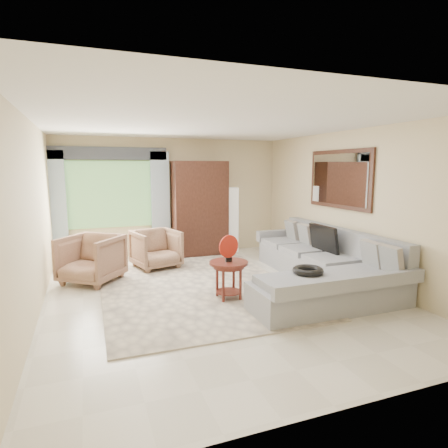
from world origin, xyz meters
name	(u,v)px	position (x,y,z in m)	size (l,w,h in m)	color
ground	(217,295)	(0.00, 0.00, 0.00)	(6.00, 6.00, 0.00)	silver
area_rug	(197,287)	(-0.19, 0.44, 0.01)	(3.00, 4.00, 0.02)	beige
sectional_sofa	(321,269)	(1.78, -0.18, 0.28)	(2.30, 3.46, 0.90)	gray
tv_screen	(324,239)	(2.05, 0.16, 0.72)	(0.06, 0.74, 0.48)	black
garden_hose	(308,270)	(1.00, -0.97, 0.55)	(0.43, 0.43, 0.09)	black
coffee_table	(229,279)	(0.10, -0.24, 0.30)	(0.58, 0.58, 0.58)	#461712
red_disc	(229,246)	(0.10, -0.24, 0.81)	(0.34, 0.34, 0.03)	#A01C10
armchair_left	(91,259)	(-1.80, 1.36, 0.41)	(0.88, 0.90, 0.82)	#956751
armchair_right	(156,249)	(-0.59, 1.91, 0.38)	(0.81, 0.83, 0.76)	#987252
potted_plant	(76,253)	(-2.08, 2.49, 0.29)	(0.52, 0.45, 0.58)	#999999
armoire	(200,209)	(0.55, 2.72, 1.05)	(1.20, 0.55, 2.10)	black
floor_lamp	(232,220)	(1.35, 2.78, 0.75)	(0.24, 0.24, 1.50)	silver
window	(110,194)	(-1.35, 2.97, 1.40)	(1.80, 0.04, 1.40)	#669E59
curtain_left	(56,208)	(-2.40, 2.88, 1.15)	(0.40, 0.08, 2.30)	#9EB7CC
curtain_right	(160,205)	(-0.30, 2.88, 1.15)	(0.40, 0.08, 2.30)	#9EB7CC
valance	(108,153)	(-1.35, 2.90, 2.25)	(2.40, 0.12, 0.26)	#1E232D
wall_mirror	(339,179)	(2.46, 0.35, 1.75)	(0.05, 1.70, 1.05)	black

